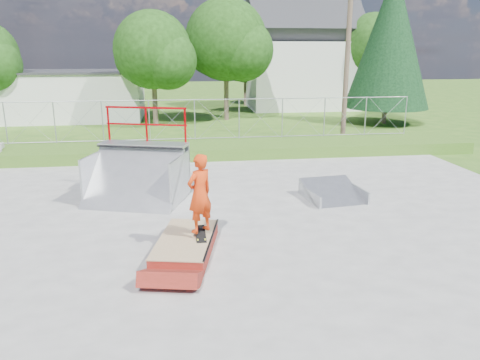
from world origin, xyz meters
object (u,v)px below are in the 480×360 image
object	(u,v)px
quarter_pipe	(135,158)
flat_bank_ramp	(333,192)
grind_box	(186,245)
skater	(200,197)

from	to	relation	value
quarter_pipe	flat_bank_ramp	distance (m)	6.01
grind_box	skater	size ratio (longest dim) A/B	1.47
quarter_pipe	skater	xyz separation A→B (m)	(1.68, -3.86, -0.07)
skater	quarter_pipe	bearing A→B (deg)	-102.96
quarter_pipe	flat_bank_ramp	bearing A→B (deg)	10.97
grind_box	flat_bank_ramp	world-z (taller)	flat_bank_ramp
flat_bank_ramp	skater	distance (m)	5.37
quarter_pipe	skater	bearing A→B (deg)	-49.02
quarter_pipe	skater	size ratio (longest dim) A/B	1.53
grind_box	quarter_pipe	world-z (taller)	quarter_pipe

